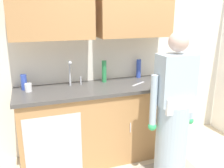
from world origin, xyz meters
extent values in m
cube|color=silver|center=(0.00, 1.05, 1.35)|extent=(4.80, 0.10, 2.70)
cube|color=#B27F4C|center=(-1.04, 0.83, 1.85)|extent=(0.91, 0.34, 0.70)
cube|color=#B27F4C|center=(-0.05, 0.83, 1.85)|extent=(0.91, 0.34, 0.70)
cube|color=#B27F4C|center=(-0.55, 0.70, 0.45)|extent=(1.90, 0.60, 0.90)
cube|color=#B7BABF|center=(-1.15, 0.39, 0.41)|extent=(0.60, 0.01, 0.72)
cylinder|color=silver|center=(-0.27, 0.39, 0.50)|extent=(0.01, 0.01, 0.12)
cylinder|color=silver|center=(0.16, 0.39, 0.50)|extent=(0.01, 0.01, 0.12)
cube|color=#474442|center=(-0.55, 0.70, 0.92)|extent=(1.96, 0.66, 0.04)
cube|color=#B7BABF|center=(-0.83, 0.70, 0.92)|extent=(0.50, 0.36, 0.03)
cylinder|color=#B7BABF|center=(-0.87, 0.85, 1.09)|extent=(0.02, 0.02, 0.30)
sphere|color=#B7BABF|center=(-0.87, 0.79, 1.23)|extent=(0.04, 0.04, 0.04)
cylinder|color=#B7BABF|center=(-0.74, 0.85, 0.99)|extent=(0.02, 0.02, 0.10)
cylinder|color=#A3B7C6|center=(0.06, 0.04, 0.44)|extent=(0.34, 0.34, 0.88)
cube|color=#A3B7C6|center=(0.06, 0.04, 1.14)|extent=(0.38, 0.22, 0.52)
sphere|color=#C9A796|center=(0.06, 0.04, 1.52)|extent=(0.20, 0.20, 0.20)
cube|color=white|center=(0.06, -0.08, 0.90)|extent=(0.32, 0.04, 0.16)
cylinder|color=#A3B7C6|center=(-0.17, 0.06, 0.93)|extent=(0.07, 0.07, 0.55)
sphere|color=#33B266|center=(-0.17, 0.06, 0.65)|extent=(0.09, 0.09, 0.09)
cylinder|color=#A3B7C6|center=(0.29, 0.06, 0.93)|extent=(0.07, 0.07, 0.55)
sphere|color=#33B266|center=(0.29, 0.06, 0.65)|extent=(0.09, 0.09, 0.09)
cylinder|color=#334CB2|center=(0.07, 0.93, 1.06)|extent=(0.06, 0.06, 0.25)
cylinder|color=#2D8C4C|center=(-0.43, 0.87, 1.08)|extent=(0.06, 0.06, 0.27)
cylinder|color=#334CB2|center=(-1.39, 0.86, 1.03)|extent=(0.07, 0.07, 0.18)
cylinder|color=white|center=(-1.35, 0.77, 0.99)|extent=(0.08, 0.08, 0.09)
cube|color=silver|center=(-0.06, 0.64, 0.94)|extent=(0.22, 0.14, 0.01)
cube|color=#4CBF4C|center=(0.34, 0.53, 0.96)|extent=(0.11, 0.07, 0.03)
camera|label=1|loc=(-1.32, -2.00, 1.78)|focal=39.26mm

